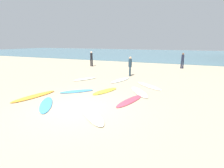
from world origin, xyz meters
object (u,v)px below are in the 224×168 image
at_px(surfboard_8, 77,91).
at_px(surfboard_6, 149,86).
at_px(surfboard_0, 46,104).
at_px(surfboard_2, 105,91).
at_px(surfboard_5, 130,101).
at_px(surfboard_9, 139,92).
at_px(surfboard_4, 92,114).
at_px(surfboard_3, 120,80).
at_px(surfboard_1, 85,79).
at_px(beachgoer_mid, 130,65).
at_px(beachgoer_far, 91,58).
at_px(beachgoer_near, 183,60).
at_px(surfboard_7, 34,96).

bearing_deg(surfboard_8, surfboard_6, -94.22).
height_order(surfboard_6, surfboard_8, surfboard_6).
bearing_deg(surfboard_0, surfboard_2, 25.08).
height_order(surfboard_2, surfboard_5, surfboard_2).
xyz_separation_m(surfboard_8, surfboard_9, (3.37, 1.33, 0.00)).
bearing_deg(surfboard_4, surfboard_9, -150.97).
bearing_deg(surfboard_9, surfboard_3, 96.78).
xyz_separation_m(surfboard_1, beachgoer_mid, (2.75, 2.72, 0.87)).
height_order(surfboard_9, beachgoer_far, beachgoer_far).
xyz_separation_m(surfboard_0, beachgoer_mid, (1.41, 8.19, 0.88)).
distance_m(surfboard_1, surfboard_9, 5.07).
bearing_deg(beachgoer_near, surfboard_3, -146.45).
bearing_deg(surfboard_0, surfboard_8, 50.85).
bearing_deg(surfboard_8, surfboard_7, 94.96).
xyz_separation_m(surfboard_0, surfboard_5, (3.39, 2.04, -0.00)).
bearing_deg(surfboard_9, surfboard_8, 167.93).
relative_size(surfboard_3, surfboard_7, 0.91).
bearing_deg(surfboard_2, beachgoer_mid, 108.93).
distance_m(surfboard_2, surfboard_9, 1.98).
distance_m(surfboard_1, surfboard_3, 2.74).
xyz_separation_m(surfboard_1, surfboard_4, (3.83, -5.60, 0.00)).
bearing_deg(surfboard_2, beachgoer_near, 89.22).
xyz_separation_m(surfboard_1, surfboard_2, (2.88, -2.40, -0.00)).
bearing_deg(surfboard_6, surfboard_8, 170.24).
distance_m(surfboard_2, surfboard_4, 3.34).
distance_m(surfboard_8, surfboard_9, 3.63).
distance_m(surfboard_7, surfboard_9, 5.74).
height_order(surfboard_1, surfboard_9, surfboard_1).
relative_size(surfboard_2, beachgoer_mid, 1.16).
relative_size(surfboard_6, surfboard_9, 1.03).
relative_size(surfboard_1, surfboard_4, 0.85).
bearing_deg(beachgoer_mid, beachgoer_far, -136.29).
distance_m(surfboard_0, surfboard_1, 5.63).
bearing_deg(surfboard_5, surfboard_4, 80.55).
relative_size(surfboard_7, surfboard_8, 1.29).
height_order(surfboard_6, beachgoer_near, beachgoer_near).
bearing_deg(surfboard_4, beachgoer_near, -148.39).
relative_size(surfboard_5, surfboard_9, 0.97).
height_order(surfboard_3, surfboard_5, surfboard_3).
relative_size(surfboard_8, surfboard_9, 0.82).
height_order(surfboard_0, beachgoer_near, beachgoer_near).
xyz_separation_m(surfboard_2, surfboard_6, (2.09, 2.24, -0.00)).
xyz_separation_m(surfboard_3, beachgoer_near, (4.01, 8.34, 0.90)).
relative_size(surfboard_2, surfboard_9, 0.81).
height_order(surfboard_7, beachgoer_near, beachgoer_near).
xyz_separation_m(surfboard_4, beachgoer_near, (2.82, 14.66, 0.90)).
bearing_deg(surfboard_2, surfboard_9, 36.30).
bearing_deg(surfboard_3, beachgoer_near, -102.72).
height_order(surfboard_4, surfboard_6, surfboard_4).
bearing_deg(surfboard_2, surfboard_8, -137.94).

